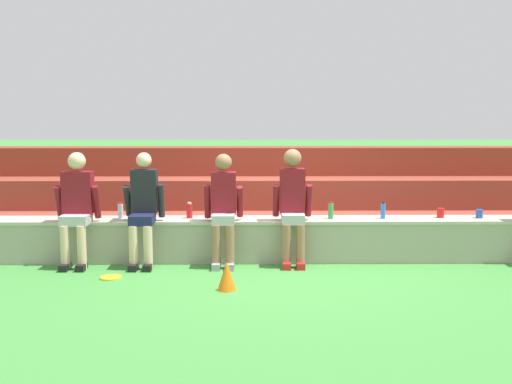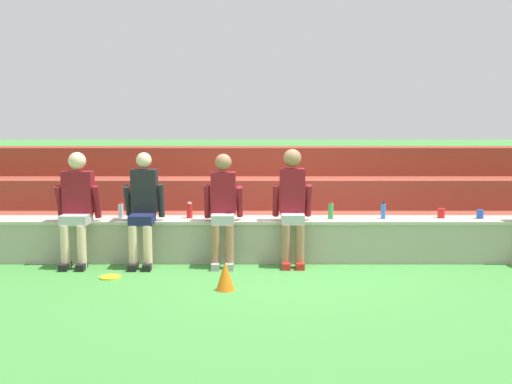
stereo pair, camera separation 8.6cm
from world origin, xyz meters
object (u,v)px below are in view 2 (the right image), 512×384
Objects in this scene: plastic_cup_middle at (480,214)px; sports_cone at (225,276)px; water_bottle_center_gap at (121,211)px; person_far_left at (77,205)px; person_left_of_center at (143,206)px; water_bottle_mid_right at (331,211)px; water_bottle_near_right at (190,211)px; frisbee at (110,277)px; water_bottle_near_left at (383,211)px; plastic_cup_left_end at (441,213)px; person_right_of_center at (292,203)px; person_center at (223,206)px.

plastic_cup_middle is 0.36× the size of sports_cone.
person_far_left is at bearing -147.38° from water_bottle_center_gap.
water_bottle_center_gap is at bearing 141.66° from person_left_of_center.
person_left_of_center is 2.38m from water_bottle_mid_right.
water_bottle_near_right is (1.36, 0.33, -0.12)m from person_far_left.
person_left_of_center is 6.29× the size of water_bottle_mid_right.
plastic_cup_middle is 0.45× the size of frisbee.
water_bottle_mid_right reaches higher than sports_cone.
water_bottle_mid_right is at bearing -1.22° from water_bottle_center_gap.
water_bottle_near_right is (-2.50, 0.06, -0.01)m from water_bottle_near_left.
plastic_cup_left_end is (4.63, 0.33, -0.16)m from person_far_left.
person_right_of_center is at bearing -174.48° from plastic_cup_middle.
person_far_left is 3.87m from water_bottle_near_left.
sports_cone is (1.42, -1.40, -0.49)m from water_bottle_center_gap.
water_bottle_near_left reaches higher than sports_cone.
water_bottle_mid_right is 0.90× the size of frisbee.
sports_cone is (-0.78, -1.15, -0.63)m from person_right_of_center.
person_center is 0.96× the size of person_right_of_center.
water_bottle_near_right reaches higher than plastic_cup_middle.
water_bottle_center_gap reaches higher than water_bottle_near_right.
person_left_of_center is 0.63m from water_bottle_near_right.
water_bottle_mid_right is at bearing 17.84° from frisbee.
person_far_left is 6.32× the size of water_bottle_mid_right.
water_bottle_near_right is (0.54, 0.29, -0.10)m from person_left_of_center.
plastic_cup_left_end is (0.77, 0.06, -0.04)m from water_bottle_near_left.
frisbee is (-2.14, -0.66, -0.78)m from person_right_of_center.
person_far_left reaches higher than frisbee.
person_far_left is 4.64m from plastic_cup_left_end.
water_bottle_center_gap is at bearing 168.23° from person_center.
water_bottle_mid_right is at bearing 5.13° from person_left_of_center.
person_left_of_center is at bearing 133.51° from sports_cone.
person_left_of_center is (0.82, 0.03, -0.02)m from person_far_left.
person_left_of_center reaches higher than frisbee.
water_bottle_mid_right is 1.07× the size of water_bottle_center_gap.
person_right_of_center is at bearing -158.95° from water_bottle_mid_right.
plastic_cup_left_end is 3.12m from sports_cone.
water_bottle_center_gap is 1.01× the size of water_bottle_near_right.
water_bottle_center_gap is 0.89m from water_bottle_near_right.
water_bottle_mid_right is 2.85m from frisbee.
water_bottle_mid_right is at bearing -176.79° from plastic_cup_left_end.
plastic_cup_left_end is 4.24m from frisbee.
person_left_of_center is 1.00m from person_center.
plastic_cup_middle is (0.49, -0.04, -0.01)m from plastic_cup_left_end.
person_right_of_center is at bearing 1.12° from person_far_left.
water_bottle_near_right is at bearing 28.34° from person_left_of_center.
person_right_of_center reaches higher than water_bottle_mid_right.
water_bottle_near_left is at bearing -178.99° from plastic_cup_middle.
water_bottle_center_gap reaches higher than frisbee.
person_far_left is 4.52× the size of sports_cone.
water_bottle_near_left is at bearing 3.93° from person_far_left.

